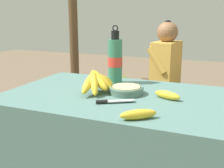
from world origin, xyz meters
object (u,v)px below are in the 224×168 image
loose_banana_front (138,114)px  serving_bowl (126,90)px  loose_banana_side (167,95)px  support_post_near (73,11)px  water_bottle (115,60)px  banana_bunch_green (119,77)px  wooden_bench (149,94)px  knife (110,101)px  seated_vendor (161,68)px  banana_bunch_ripe (97,81)px

loose_banana_front → serving_bowl: bearing=117.1°
loose_banana_side → support_post_near: bearing=132.0°
serving_bowl → support_post_near: 2.12m
water_bottle → serving_bowl: bearing=-53.9°
serving_bowl → support_post_near: bearing=127.6°
water_bottle → banana_bunch_green: bearing=109.9°
support_post_near → loose_banana_side: bearing=-48.0°
loose_banana_front → loose_banana_side: bearing=80.8°
serving_bowl → loose_banana_front: 0.37m
wooden_bench → support_post_near: bearing=161.8°
knife → wooden_bench: 1.55m
knife → support_post_near: support_post_near is taller
seated_vendor → serving_bowl: bearing=102.8°
seated_vendor → support_post_near: size_ratio=0.46×
serving_bowl → banana_bunch_green: serving_bowl is taller
water_bottle → loose_banana_front: (0.31, -0.53, -0.12)m
water_bottle → banana_bunch_green: (-0.40, 1.11, -0.37)m
loose_banana_front → wooden_bench: loose_banana_front is taller
banana_bunch_ripe → loose_banana_side: (0.38, 0.02, -0.04)m
serving_bowl → water_bottle: bearing=126.1°
wooden_bench → banana_bunch_green: size_ratio=5.31×
seated_vendor → wooden_bench: bearing=-3.6°
water_bottle → wooden_bench: 1.22m
serving_bowl → seated_vendor: seated_vendor is taller
water_bottle → support_post_near: support_post_near is taller
banana_bunch_ripe → serving_bowl: (0.16, 0.03, -0.04)m
banana_bunch_ripe → knife: 0.22m
banana_bunch_green → loose_banana_front: bearing=-66.4°
serving_bowl → loose_banana_side: size_ratio=1.23×
loose_banana_side → banana_bunch_green: 1.55m
support_post_near → banana_bunch_green: bearing=-25.2°
banana_bunch_green → knife: bearing=-70.5°
loose_banana_front → seated_vendor: size_ratio=0.14×
banana_bunch_ripe → banana_bunch_green: banana_bunch_ripe is taller
serving_bowl → knife: bearing=-95.8°
water_bottle → support_post_near: size_ratio=0.15×
banana_bunch_ripe → support_post_near: support_post_near is taller
knife → seated_vendor: (-0.08, 1.46, -0.11)m
serving_bowl → support_post_near: size_ratio=0.08×
serving_bowl → water_bottle: 0.27m
wooden_bench → banana_bunch_green: bearing=179.4°
loose_banana_front → banana_bunch_green: bearing=113.6°
knife → banana_bunch_green: bearing=77.4°
banana_bunch_ripe → water_bottle: bearing=86.9°
loose_banana_front → wooden_bench: size_ratio=0.12×
serving_bowl → loose_banana_side: (0.22, -0.01, -0.00)m
serving_bowl → seated_vendor: bearing=94.5°
loose_banana_side → support_post_near: support_post_near is taller
serving_bowl → banana_bunch_green: 1.44m
serving_bowl → knife: serving_bowl is taller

